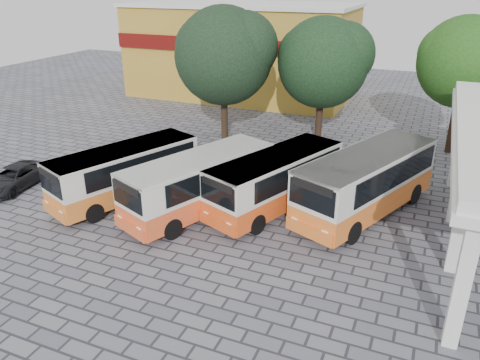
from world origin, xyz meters
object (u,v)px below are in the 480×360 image
at_px(bus_centre_right, 276,178).
at_px(parked_car, 14,178).
at_px(bus_far_left, 125,170).
at_px(bus_far_right, 367,180).
at_px(bus_centre_left, 200,181).

height_order(bus_centre_right, parked_car, bus_centre_right).
bearing_deg(bus_far_left, bus_far_right, 36.90).
height_order(bus_far_left, bus_centre_right, bus_centre_right).
bearing_deg(bus_centre_left, bus_far_left, -155.45).
height_order(bus_centre_left, parked_car, bus_centre_left).
distance_m(bus_far_left, parked_car, 6.62).
relative_size(bus_far_right, parked_car, 2.15).
xyz_separation_m(bus_centre_right, parked_car, (-13.72, -3.12, -1.01)).
height_order(bus_far_left, parked_car, bus_far_left).
bearing_deg(bus_far_left, bus_centre_left, 24.19).
bearing_deg(bus_centre_right, bus_centre_left, -129.48).
bearing_deg(bus_far_right, bus_far_left, -142.35).
bearing_deg(parked_car, bus_centre_right, 6.03).
xyz_separation_m(bus_far_left, bus_far_right, (11.36, 3.05, 0.18)).
height_order(bus_centre_right, bus_far_right, bus_far_right).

